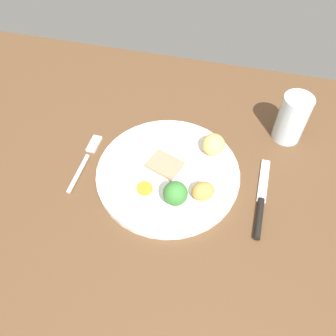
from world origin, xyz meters
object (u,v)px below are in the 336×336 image
roast_potato_left (213,145)px  carrot_coin_front (144,188)px  meat_slice_main (165,165)px  broccoli_floret (175,194)px  dinner_plate (168,173)px  roast_potato_right (203,191)px  water_glass (292,118)px  fork (85,161)px  knife (261,204)px

roast_potato_left → carrot_coin_front: (-11.14, -12.42, -1.87)cm
meat_slice_main → broccoli_floret: 9.61cm
dinner_plate → carrot_coin_front: (-3.40, -5.30, 1.01)cm
meat_slice_main → carrot_coin_front: (-2.50, -6.41, -0.09)cm
roast_potato_left → roast_potato_right: 11.43cm
roast_potato_right → water_glass: size_ratio=0.40×
dinner_plate → meat_slice_main: meat_slice_main is taller
fork → roast_potato_left: bearing=-71.7°
roast_potato_left → carrot_coin_front: size_ratio=1.54×
fork → water_glass: (40.08, 17.30, 5.04)cm
carrot_coin_front → knife: size_ratio=0.17×
water_glass → dinner_plate: bearing=-143.7°
meat_slice_main → knife: 19.98cm
roast_potato_left → water_glass: bearing=32.5°
dinner_plate → broccoli_floret: size_ratio=4.94×
broccoli_floret → fork: size_ratio=0.38×
roast_potato_right → knife: (11.00, 1.70, -2.77)cm
fork → carrot_coin_front: bearing=-106.9°
roast_potato_left → fork: size_ratio=0.31×
roast_potato_left → knife: 14.97cm
broccoli_floret → carrot_coin_front: bearing=164.6°
knife → water_glass: (3.89, 19.16, 4.98)cm
carrot_coin_front → dinner_plate: bearing=57.3°
dinner_plate → water_glass: (22.56, 16.56, 4.73)cm
carrot_coin_front → fork: (-14.11, 4.56, -1.32)cm
roast_potato_left → broccoli_floret: (-4.65, -14.21, 1.25)cm
knife → carrot_coin_front: bearing=98.3°
roast_potato_left → dinner_plate: bearing=-137.4°
roast_potato_left → roast_potato_right: bearing=-90.3°
fork → water_glass: water_glass is taller
dinner_plate → water_glass: water_glass is taller
roast_potato_right → carrot_coin_front: size_ratio=1.40×
water_glass → meat_slice_main: bearing=-146.6°
knife → roast_potato_left: bearing=49.7°
dinner_plate → knife: 18.86cm
roast_potato_right → broccoli_floret: (-4.59, -2.78, 1.61)cm
meat_slice_main → carrot_coin_front: 6.88cm
carrot_coin_front → water_glass: size_ratio=0.28×
roast_potato_right → carrot_coin_front: 11.23cm
roast_potato_right → fork: 25.60cm
dinner_plate → fork: 17.53cm
carrot_coin_front → roast_potato_right: bearing=5.1°
dinner_plate → roast_potato_right: roast_potato_right is taller
roast_potato_right → broccoli_floret: 5.61cm
water_glass → knife: bearing=-101.5°
knife → meat_slice_main: bearing=80.6°
roast_potato_left → knife: (10.94, -9.72, -3.13)cm
carrot_coin_front → fork: 14.89cm
roast_potato_left → broccoli_floret: bearing=-108.1°
fork → dinner_plate: bearing=-86.5°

